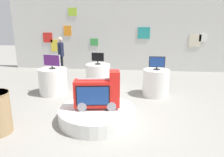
# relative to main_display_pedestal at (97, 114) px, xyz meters

# --- Properties ---
(ground_plane) EXTENTS (30.00, 30.00, 0.00)m
(ground_plane) POSITION_rel_main_display_pedestal_xyz_m (0.24, -0.00, -0.15)
(ground_plane) COLOR gray
(back_wall_display) EXTENTS (10.28, 0.13, 3.34)m
(back_wall_display) POSITION_rel_main_display_pedestal_xyz_m (0.23, 5.25, 1.52)
(back_wall_display) COLOR silver
(back_wall_display) RESTS_ON ground
(main_display_pedestal) EXTENTS (1.69, 1.69, 0.30)m
(main_display_pedestal) POSITION_rel_main_display_pedestal_xyz_m (0.00, 0.00, 0.00)
(main_display_pedestal) COLOR silver
(main_display_pedestal) RESTS_ON ground
(novelty_firetruck_tv) EXTENTS (1.01, 0.49, 0.84)m
(novelty_firetruck_tv) POSITION_rel_main_display_pedestal_xyz_m (0.02, -0.00, 0.49)
(novelty_firetruck_tv) COLOR gray
(novelty_firetruck_tv) RESTS_ON main_display_pedestal
(display_pedestal_left_rear) EXTENTS (0.77, 0.77, 0.79)m
(display_pedestal_left_rear) POSITION_rel_main_display_pedestal_xyz_m (1.44, 1.84, 0.25)
(display_pedestal_left_rear) COLOR silver
(display_pedestal_left_rear) RESTS_ON ground
(tv_on_left_rear) EXTENTS (0.46, 0.18, 0.39)m
(tv_on_left_rear) POSITION_rel_main_display_pedestal_xyz_m (1.44, 1.84, 0.85)
(tv_on_left_rear) COLOR black
(tv_on_left_rear) RESTS_ON display_pedestal_left_rear
(display_pedestal_center_rear) EXTENTS (0.82, 0.82, 0.79)m
(display_pedestal_center_rear) POSITION_rel_main_display_pedestal_xyz_m (-0.41, 2.47, 0.25)
(display_pedestal_center_rear) COLOR silver
(display_pedestal_center_rear) RESTS_ON ground
(tv_on_center_rear) EXTENTS (0.41, 0.19, 0.38)m
(tv_on_center_rear) POSITION_rel_main_display_pedestal_xyz_m (-0.41, 2.47, 0.86)
(tv_on_center_rear) COLOR black
(tv_on_center_rear) RESTS_ON display_pedestal_center_rear
(display_pedestal_right_rear) EXTENTS (0.85, 0.85, 0.79)m
(display_pedestal_right_rear) POSITION_rel_main_display_pedestal_xyz_m (-1.65, 1.65, 0.25)
(display_pedestal_right_rear) COLOR silver
(display_pedestal_right_rear) RESTS_ON ground
(tv_on_right_rear) EXTENTS (0.57, 0.19, 0.43)m
(tv_on_right_rear) POSITION_rel_main_display_pedestal_xyz_m (-1.65, 1.65, 0.88)
(tv_on_right_rear) COLOR black
(tv_on_right_rear) RESTS_ON display_pedestal_right_rear
(shopper_browsing_near_truck) EXTENTS (0.35, 0.51, 1.58)m
(shopper_browsing_near_truck) POSITION_rel_main_display_pedestal_xyz_m (-2.19, 3.92, 0.78)
(shopper_browsing_near_truck) COLOR black
(shopper_browsing_near_truck) RESTS_ON ground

